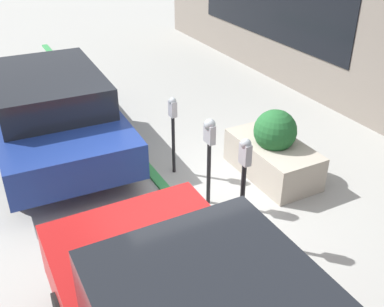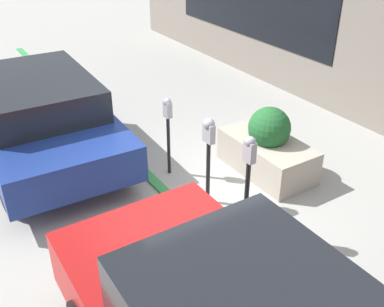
# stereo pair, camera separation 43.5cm
# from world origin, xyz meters

# --- Properties ---
(ground_plane) EXTENTS (40.00, 40.00, 0.00)m
(ground_plane) POSITION_xyz_m (0.00, 0.00, 0.00)
(ground_plane) COLOR #999993
(curb_strip) EXTENTS (19.00, 0.16, 0.04)m
(curb_strip) POSITION_xyz_m (0.00, 0.08, 0.02)
(curb_strip) COLOR #338C47
(curb_strip) RESTS_ON ground_plane
(parking_meter_nearest) EXTENTS (0.16, 0.13, 1.52)m
(parking_meter_nearest) POSITION_xyz_m (-0.96, -0.30, 1.05)
(parking_meter_nearest) COLOR black
(parking_meter_nearest) RESTS_ON ground_plane
(parking_meter_second) EXTENTS (0.19, 0.16, 1.37)m
(parking_meter_second) POSITION_xyz_m (-0.03, -0.35, 1.03)
(parking_meter_second) COLOR black
(parking_meter_second) RESTS_ON ground_plane
(parking_meter_middle) EXTENTS (0.14, 0.12, 1.33)m
(parking_meter_middle) POSITION_xyz_m (0.99, -0.27, 0.94)
(parking_meter_middle) COLOR black
(parking_meter_middle) RESTS_ON ground_plane
(planter_box) EXTENTS (1.61, 0.85, 1.14)m
(planter_box) POSITION_xyz_m (0.19, -1.66, 0.43)
(planter_box) COLOR #A39989
(planter_box) RESTS_ON ground_plane
(parked_car_middle) EXTENTS (4.82, 2.13, 1.44)m
(parked_car_middle) POSITION_xyz_m (2.83, 1.26, 0.77)
(parked_car_middle) COLOR navy
(parked_car_middle) RESTS_ON ground_plane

